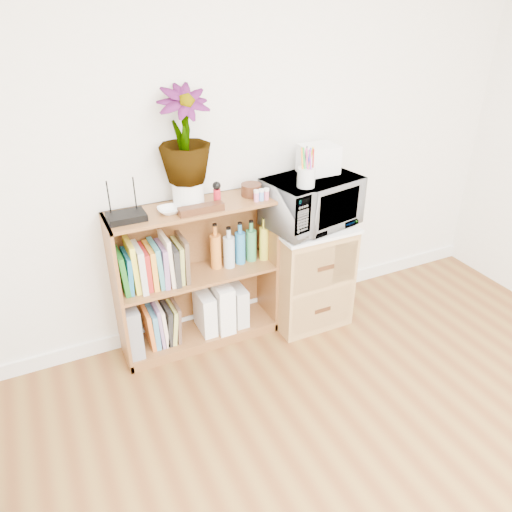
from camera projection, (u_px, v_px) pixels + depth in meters
skirting_board at (240, 308)px, 3.54m from camera, size 4.00×0.02×0.10m
bookshelf at (197, 277)px, 3.09m from camera, size 1.00×0.30×0.95m
wicker_unit at (306, 273)px, 3.38m from camera, size 0.50×0.45×0.70m
microwave at (311, 202)px, 3.11m from camera, size 0.63×0.48×0.31m
pen_cup at (306, 177)px, 2.89m from camera, size 0.10×0.10×0.11m
small_appliance at (319, 159)px, 3.08m from camera, size 0.22×0.18×0.17m
router at (126, 217)px, 2.69m from camera, size 0.20×0.14×0.04m
white_bowl at (169, 210)px, 2.78m from camera, size 0.13×0.13×0.03m
plant_pot at (188, 193)px, 2.84m from camera, size 0.18×0.18×0.15m
potted_plant at (184, 135)px, 2.68m from camera, size 0.29×0.29×0.52m
trinket_box at (201, 209)px, 2.78m from camera, size 0.26×0.07×0.04m
kokeshi_doll at (217, 197)px, 2.86m from camera, size 0.04×0.04×0.10m
wooden_bowl at (251, 190)px, 3.00m from camera, size 0.12×0.12×0.07m
paint_jars at (261, 196)px, 2.93m from camera, size 0.11×0.04×0.06m
file_box at (130, 327)px, 3.04m from camera, size 0.10×0.27×0.33m
magazine_holder_left at (205, 312)px, 3.23m from camera, size 0.09×0.22×0.28m
magazine_holder_mid at (221, 304)px, 3.25m from camera, size 0.11×0.27×0.33m
magazine_holder_right at (237, 304)px, 3.31m from camera, size 0.09×0.22×0.27m
cookbooks at (152, 265)px, 2.92m from camera, size 0.40×0.20×0.31m
liquor_bottles at (239, 245)px, 3.12m from camera, size 0.38×0.07×0.29m
lower_books at (162, 324)px, 3.13m from camera, size 0.21×0.19×0.28m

